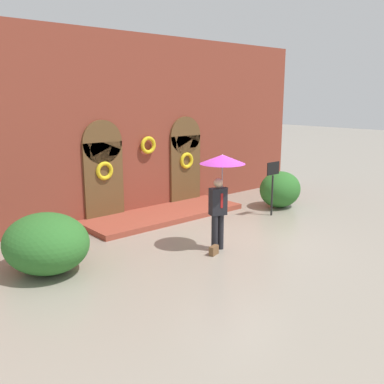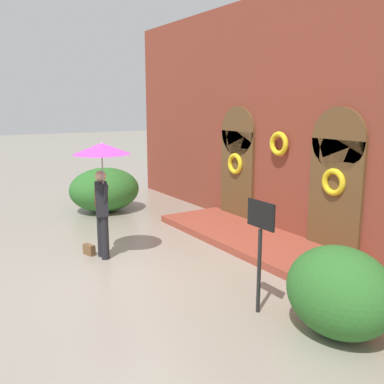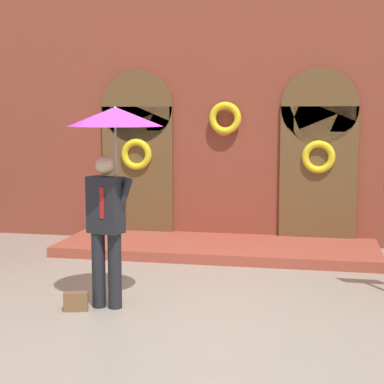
{
  "view_description": "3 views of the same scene",
  "coord_description": "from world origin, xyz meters",
  "px_view_note": "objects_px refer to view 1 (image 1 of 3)",
  "views": [
    {
      "loc": [
        -7.85,
        -7.33,
        3.72
      ],
      "look_at": [
        -0.09,
        1.61,
        1.06
      ],
      "focal_mm": 40.0,
      "sensor_mm": 36.0,
      "label": 1
    },
    {
      "loc": [
        7.22,
        -3.09,
        3.08
      ],
      "look_at": [
        -0.37,
        1.72,
        1.24
      ],
      "focal_mm": 40.0,
      "sensor_mm": 36.0,
      "label": 2
    },
    {
      "loc": [
        1.68,
        -7.18,
        2.3
      ],
      "look_at": [
        -0.09,
        1.43,
        1.2
      ],
      "focal_mm": 60.0,
      "sensor_mm": 36.0,
      "label": 3
    }
  ],
  "objects_px": {
    "shrub_left": "(46,243)",
    "handbag": "(214,250)",
    "shrub_right": "(280,189)",
    "sign_post": "(273,180)",
    "person_with_umbrella": "(221,173)"
  },
  "relations": [
    {
      "from": "sign_post",
      "to": "shrub_right",
      "type": "bearing_deg",
      "value": 25.2
    },
    {
      "from": "sign_post",
      "to": "shrub_left",
      "type": "height_order",
      "value": "sign_post"
    },
    {
      "from": "shrub_left",
      "to": "shrub_right",
      "type": "distance_m",
      "value": 8.26
    },
    {
      "from": "shrub_right",
      "to": "person_with_umbrella",
      "type": "bearing_deg",
      "value": -160.07
    },
    {
      "from": "person_with_umbrella",
      "to": "handbag",
      "type": "bearing_deg",
      "value": -154.11
    },
    {
      "from": "shrub_left",
      "to": "shrub_right",
      "type": "relative_size",
      "value": 1.33
    },
    {
      "from": "handbag",
      "to": "shrub_right",
      "type": "relative_size",
      "value": 0.18
    },
    {
      "from": "person_with_umbrella",
      "to": "handbag",
      "type": "xyz_separation_m",
      "value": [
        -0.41,
        -0.2,
        -1.8
      ]
    },
    {
      "from": "shrub_left",
      "to": "handbag",
      "type": "bearing_deg",
      "value": -26.08
    },
    {
      "from": "sign_post",
      "to": "shrub_left",
      "type": "xyz_separation_m",
      "value": [
        -7.2,
        0.35,
        -0.52
      ]
    },
    {
      "from": "sign_post",
      "to": "handbag",
      "type": "bearing_deg",
      "value": -160.93
    },
    {
      "from": "person_with_umbrella",
      "to": "shrub_right",
      "type": "distance_m",
      "value": 4.91
    },
    {
      "from": "shrub_left",
      "to": "shrub_right",
      "type": "xyz_separation_m",
      "value": [
        8.26,
        0.15,
        -0.02
      ]
    },
    {
      "from": "handbag",
      "to": "shrub_right",
      "type": "xyz_separation_m",
      "value": [
        4.86,
        1.81,
        0.5
      ]
    },
    {
      "from": "person_with_umbrella",
      "to": "shrub_right",
      "type": "xyz_separation_m",
      "value": [
        4.45,
        1.61,
        -1.3
      ]
    }
  ]
}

